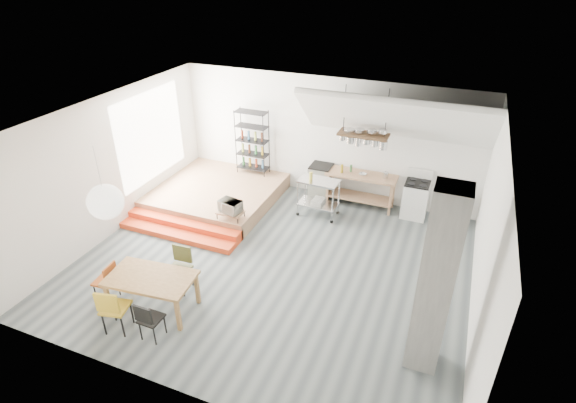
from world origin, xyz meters
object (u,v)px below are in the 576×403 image
at_px(stove, 415,199).
at_px(rolling_cart, 319,193).
at_px(mini_fridge, 321,181).
at_px(dining_table, 151,280).

relative_size(stove, rolling_cart, 1.15).
xyz_separation_m(stove, rolling_cart, (-2.25, -0.88, 0.15)).
relative_size(stove, mini_fridge, 1.24).
xyz_separation_m(dining_table, mini_fridge, (1.47, 5.32, -0.19)).
height_order(dining_table, rolling_cart, rolling_cart).
distance_m(dining_table, rolling_cart, 4.72).
xyz_separation_m(dining_table, rolling_cart, (1.72, 4.39, -0.03)).
relative_size(dining_table, mini_fridge, 1.74).
distance_m(dining_table, mini_fridge, 5.52).
bearing_deg(stove, rolling_cart, -158.66).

